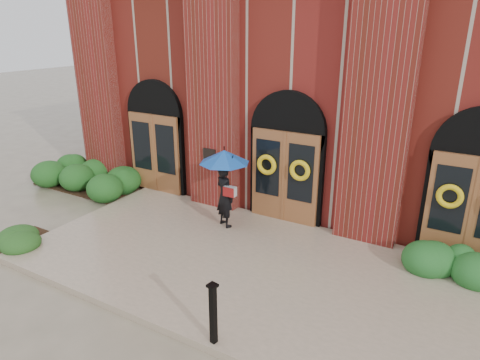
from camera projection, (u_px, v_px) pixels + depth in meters
The scene contains 7 objects.
ground at pixel (233, 269), 9.75m from camera, with size 90.00×90.00×0.00m, color gray.
landing at pixel (236, 263), 9.85m from camera, with size 10.00×5.30×0.15m, color tan.
church_building at pixel (355, 75), 15.70m from camera, with size 16.20×12.53×7.00m.
man_with_umbrella at pixel (225, 174), 11.05m from camera, with size 1.75×1.75×2.11m.
metal_post at pixel (213, 312), 7.10m from camera, with size 0.18×0.18×1.15m.
hedge_wall_left at pixel (84, 175), 14.57m from camera, with size 3.23×1.29×0.83m, color #1C4E1A.
hedge_front_left at pixel (28, 235), 10.80m from camera, with size 1.35×1.16×0.48m, color #214B19.
Camera 1 is at (4.36, -7.25, 5.26)m, focal length 32.00 mm.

